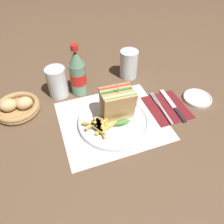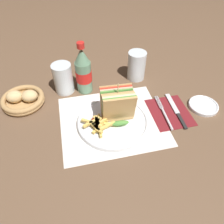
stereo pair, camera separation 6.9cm
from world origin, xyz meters
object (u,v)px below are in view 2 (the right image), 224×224
(glass_far, at_px, (63,80))
(bread_basket, at_px, (23,99))
(club_sandwich, at_px, (118,105))
(side_saucer, at_px, (203,106))
(plate_main, at_px, (113,122))
(fork, at_px, (165,115))
(coke_bottle_near, at_px, (83,72))
(glass_near, at_px, (137,66))
(knife, at_px, (176,110))

(glass_far, bearing_deg, bread_basket, -164.27)
(club_sandwich, height_order, side_saucer, club_sandwich)
(plate_main, distance_m, club_sandwich, 0.07)
(fork, distance_m, coke_bottle_near, 0.37)
(fork, distance_m, side_saucer, 0.17)
(plate_main, height_order, side_saucer, plate_main)
(plate_main, xyz_separation_m, fork, (0.20, -0.01, -0.00))
(glass_near, height_order, bread_basket, glass_near)
(side_saucer, bearing_deg, glass_far, 156.72)
(glass_far, bearing_deg, side_saucer, -23.28)
(club_sandwich, height_order, glass_near, club_sandwich)
(glass_near, bearing_deg, coke_bottle_near, -170.59)
(knife, distance_m, coke_bottle_near, 0.40)
(fork, relative_size, bread_basket, 1.10)
(fork, distance_m, bread_basket, 0.56)
(plate_main, height_order, glass_near, glass_near)
(glass_far, bearing_deg, plate_main, -55.90)
(glass_near, relative_size, side_saucer, 1.10)
(coke_bottle_near, bearing_deg, knife, -33.04)
(glass_near, bearing_deg, fork, -82.65)
(side_saucer, bearing_deg, plate_main, -178.96)
(plate_main, bearing_deg, club_sandwich, 37.39)
(coke_bottle_near, relative_size, glass_far, 1.73)
(club_sandwich, bearing_deg, glass_near, 58.98)
(knife, xyz_separation_m, glass_far, (-0.41, 0.23, 0.05))
(coke_bottle_near, xyz_separation_m, glass_far, (-0.08, 0.01, -0.04))
(coke_bottle_near, relative_size, side_saucer, 1.91)
(glass_near, bearing_deg, bread_basket, -171.67)
(fork, height_order, knife, fork)
(club_sandwich, bearing_deg, glass_far, 129.02)
(plate_main, height_order, coke_bottle_near, coke_bottle_near)
(knife, bearing_deg, glass_near, 111.86)
(side_saucer, bearing_deg, bread_basket, 165.54)
(glass_far, relative_size, side_saucer, 1.10)
(knife, xyz_separation_m, side_saucer, (0.12, 0.00, 0.00))
(glass_near, height_order, glass_far, same)
(coke_bottle_near, bearing_deg, side_saucer, -25.58)
(glass_near, bearing_deg, knife, -70.93)
(fork, bearing_deg, coke_bottle_near, 143.02)
(knife, bearing_deg, glass_far, 153.85)
(club_sandwich, bearing_deg, bread_basket, 153.65)
(knife, relative_size, side_saucer, 1.70)
(coke_bottle_near, bearing_deg, plate_main, -71.44)
(plate_main, xyz_separation_m, bread_basket, (-0.33, 0.19, 0.01))
(glass_far, xyz_separation_m, bread_basket, (-0.17, -0.05, -0.03))
(bread_basket, bearing_deg, knife, -17.23)
(fork, height_order, bread_basket, bread_basket)
(coke_bottle_near, xyz_separation_m, glass_near, (0.24, 0.04, -0.03))
(club_sandwich, xyz_separation_m, side_saucer, (0.35, -0.01, -0.07))
(glass_far, distance_m, side_saucer, 0.57)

